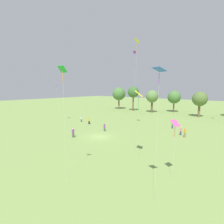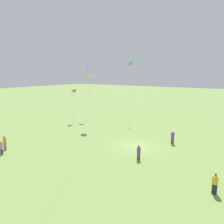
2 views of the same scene
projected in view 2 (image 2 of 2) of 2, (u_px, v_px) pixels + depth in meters
name	position (u px, v px, depth m)	size (l,w,h in m)	color
ground_plane	(136.00, 146.00, 28.37)	(240.00, 240.00, 0.00)	#7A994C
person_1	(173.00, 137.00, 29.24)	(0.63, 0.63, 1.79)	#4C4C51
person_2	(215.00, 184.00, 17.11)	(0.48, 0.48, 1.74)	#232328
person_3	(139.00, 153.00, 23.85)	(0.62, 0.62, 1.67)	#4C4C51
person_4	(5.00, 143.00, 26.81)	(0.52, 0.52, 1.89)	#847056
person_7	(1.00, 148.00, 25.27)	(0.44, 0.44, 1.73)	#333D5B
kite_0	(90.00, 78.00, 37.34)	(1.33, 1.46, 9.13)	yellow
kite_1	(88.00, 68.00, 45.09)	(1.09, 1.07, 11.01)	blue
kite_2	(131.00, 66.00, 42.41)	(0.90, 0.70, 11.54)	green
kite_4	(74.00, 92.00, 42.07)	(0.83, 0.99, 6.31)	#E54C99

